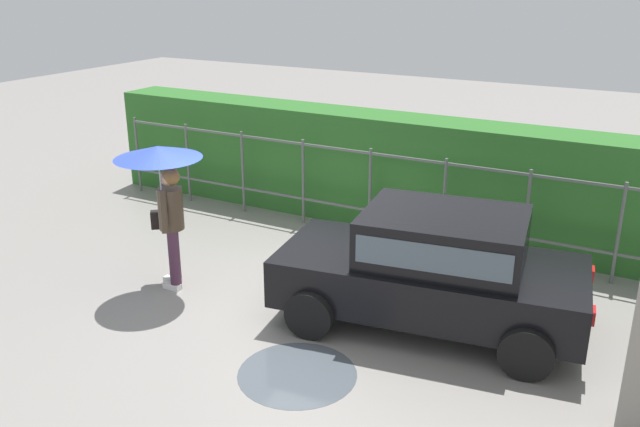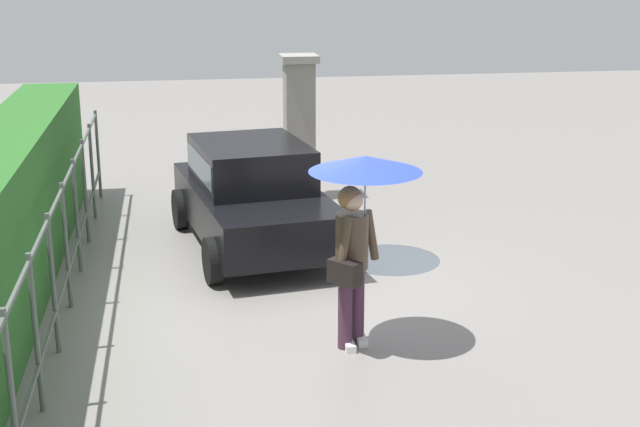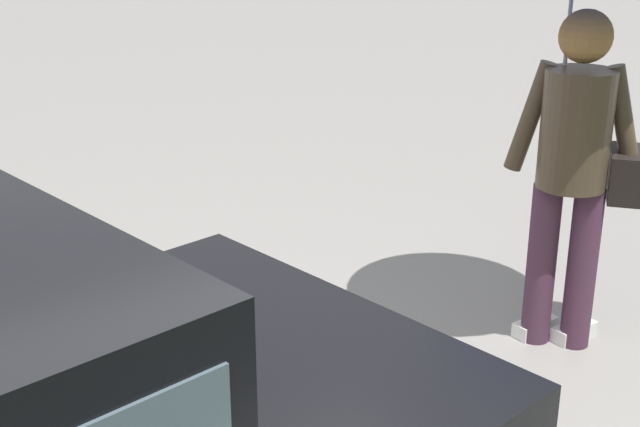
# 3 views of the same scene
# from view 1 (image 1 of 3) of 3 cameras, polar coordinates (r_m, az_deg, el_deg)

# --- Properties ---
(ground_plane) EXTENTS (40.00, 40.00, 0.00)m
(ground_plane) POSITION_cam_1_polar(r_m,az_deg,el_deg) (9.02, -1.33, -7.73)
(ground_plane) COLOR gray
(car) EXTENTS (3.92, 2.29, 1.48)m
(car) POSITION_cam_1_polar(r_m,az_deg,el_deg) (8.33, 9.66, -4.30)
(car) COLOR black
(car) RESTS_ON ground
(pedestrian) EXTENTS (1.15, 1.15, 2.04)m
(pedestrian) POSITION_cam_1_polar(r_m,az_deg,el_deg) (9.16, -13.11, 2.68)
(pedestrian) COLOR #47283D
(pedestrian) RESTS_ON ground
(fence_section) EXTENTS (10.13, 0.05, 1.50)m
(fence_section) POSITION_cam_1_polar(r_m,az_deg,el_deg) (11.02, 4.24, 2.12)
(fence_section) COLOR #59605B
(fence_section) RESTS_ON ground
(hedge_row) EXTENTS (11.08, 0.90, 1.90)m
(hedge_row) POSITION_cam_1_polar(r_m,az_deg,el_deg) (11.63, 5.78, 3.65)
(hedge_row) COLOR #2D6B28
(hedge_row) RESTS_ON ground
(puddle_near) EXTENTS (1.32, 1.32, 0.00)m
(puddle_near) POSITION_cam_1_polar(r_m,az_deg,el_deg) (7.61, -1.94, -13.40)
(puddle_near) COLOR #4C545B
(puddle_near) RESTS_ON ground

